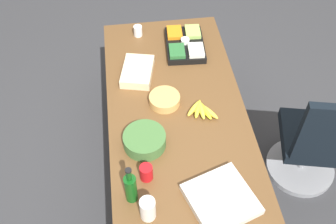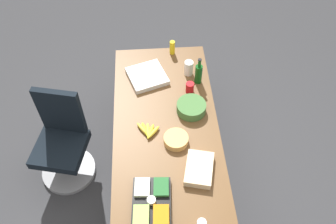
% 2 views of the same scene
% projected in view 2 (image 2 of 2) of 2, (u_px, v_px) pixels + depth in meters
% --- Properties ---
extents(ground_plane, '(10.00, 10.00, 0.00)m').
position_uv_depth(ground_plane, '(166.00, 170.00, 3.87)').
color(ground_plane, '#363739').
extents(conference_table, '(2.21, 0.97, 0.76)m').
position_uv_depth(conference_table, '(166.00, 133.00, 3.33)').
color(conference_table, brown).
rests_on(conference_table, ground).
extents(office_chair, '(0.58, 0.58, 1.04)m').
position_uv_depth(office_chair, '(63.00, 146.00, 3.58)').
color(office_chair, gray).
rests_on(office_chair, ground).
extents(pizza_box, '(0.46, 0.46, 0.05)m').
position_uv_depth(pizza_box, '(147.00, 76.00, 3.66)').
color(pizza_box, silver).
rests_on(pizza_box, conference_table).
extents(paper_cup, '(0.07, 0.07, 0.09)m').
position_uv_depth(paper_cup, '(201.00, 224.00, 2.66)').
color(paper_cup, white).
rests_on(paper_cup, conference_table).
extents(sheet_cake, '(0.36, 0.29, 0.07)m').
position_uv_depth(sheet_cake, '(199.00, 169.00, 2.97)').
color(sheet_cake, beige).
rests_on(sheet_cake, conference_table).
extents(mayo_jar, '(0.11, 0.11, 0.16)m').
position_uv_depth(mayo_jar, '(189.00, 68.00, 3.66)').
color(mayo_jar, white).
rests_on(mayo_jar, conference_table).
extents(banana_bunch, '(0.20, 0.23, 0.04)m').
position_uv_depth(banana_bunch, '(148.00, 131.00, 3.23)').
color(banana_bunch, yellow).
rests_on(banana_bunch, conference_table).
extents(chip_bowl, '(0.26, 0.26, 0.07)m').
position_uv_depth(chip_bowl, '(176.00, 140.00, 3.15)').
color(chip_bowl, tan).
rests_on(chip_bowl, conference_table).
extents(veggie_tray, '(0.44, 0.32, 0.09)m').
position_uv_depth(veggie_tray, '(152.00, 202.00, 2.78)').
color(veggie_tray, black).
rests_on(veggie_tray, conference_table).
extents(red_solo_cup, '(0.10, 0.10, 0.11)m').
position_uv_depth(red_solo_cup, '(190.00, 88.00, 3.52)').
color(red_solo_cup, red).
rests_on(red_solo_cup, conference_table).
extents(salad_bowl, '(0.32, 0.32, 0.09)m').
position_uv_depth(salad_bowl, '(191.00, 107.00, 3.37)').
color(salad_bowl, '#437037').
rests_on(salad_bowl, conference_table).
extents(mustard_bottle, '(0.07, 0.07, 0.16)m').
position_uv_depth(mustard_bottle, '(172.00, 48.00, 3.86)').
color(mustard_bottle, yellow).
rests_on(mustard_bottle, conference_table).
extents(wine_bottle, '(0.08, 0.08, 0.31)m').
position_uv_depth(wine_bottle, '(199.00, 73.00, 3.56)').
color(wine_bottle, '#0F4D14').
rests_on(wine_bottle, conference_table).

